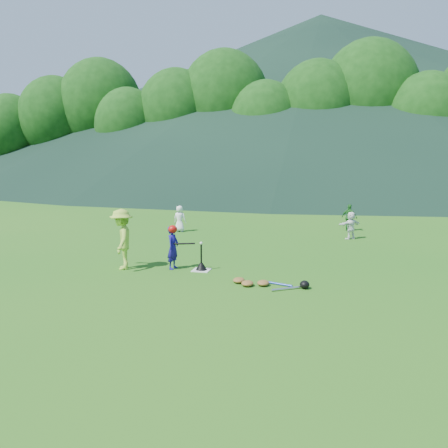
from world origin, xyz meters
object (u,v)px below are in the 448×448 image
batter_child (173,248)px  batting_tee (201,266)px  fielder_a (180,219)px  home_plate (201,270)px  adult_coach (122,239)px  fielder_c (349,217)px  equipment_pile (263,283)px  fielder_d (351,225)px

batter_child → batting_tee: bearing=-83.5°
fielder_a → batting_tee: (2.77, -6.06, -0.41)m
home_plate → adult_coach: size_ratio=0.28×
batter_child → fielder_c: batter_child is taller
equipment_pile → fielder_d: bearing=72.4°
batter_child → equipment_pile: (2.61, -1.05, -0.51)m
home_plate → batter_child: 0.97m
adult_coach → fielder_d: bearing=114.0°
home_plate → fielder_a: 6.68m
home_plate → equipment_pile: size_ratio=0.25×
batter_child → fielder_d: bearing=-32.0°
equipment_pile → fielder_c: bearing=76.2°
batter_child → fielder_c: (4.83, 7.97, -0.02)m
fielder_c → fielder_d: size_ratio=1.08×
batting_tee → equipment_pile: 2.09m
adult_coach → batting_tee: (2.11, 0.33, -0.68)m
batting_tee → fielder_d: bearing=55.9°
fielder_c → batting_tee: (-4.03, -7.98, -0.43)m
home_plate → fielder_d: size_ratio=0.44×
adult_coach → equipment_pile: size_ratio=0.90×
adult_coach → batting_tee: 2.24m
adult_coach → fielder_c: size_ratio=1.45×
fielder_c → adult_coach: bearing=76.0°
batter_child → adult_coach: 1.38m
batting_tee → equipment_pile: size_ratio=0.38×
adult_coach → fielder_a: bearing=164.3°
batter_child → equipment_pile: bearing=-104.8°
home_plate → equipment_pile: (1.81, -1.04, 0.06)m
fielder_c → equipment_pile: fielder_c is taller
home_plate → fielder_d: fielder_d is taller
batter_child → batting_tee: batter_child is taller
home_plate → fielder_c: (4.03, 7.98, 0.55)m
batter_child → equipment_pile: batter_child is taller
fielder_a → fielder_d: fielder_a is taller
fielder_a → batting_tee: 6.68m
home_plate → fielder_d: bearing=55.9°
adult_coach → fielder_d: adult_coach is taller
fielder_c → equipment_pile: bearing=98.7°
batter_child → fielder_a: batter_child is taller
fielder_c → fielder_d: 2.05m
fielder_c → fielder_d: fielder_c is taller
home_plate → fielder_c: bearing=63.2°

